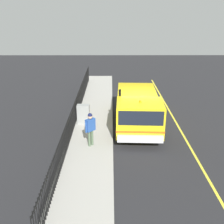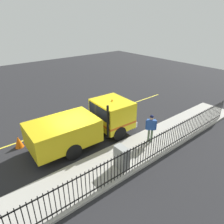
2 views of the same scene
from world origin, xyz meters
TOP-DOWN VIEW (x-y plane):
  - ground_plane at (0.00, 0.00)m, footprint 52.84×52.84m
  - sidewalk_slab at (2.95, 0.00)m, footprint 2.53×24.02m
  - lane_marking at (-2.41, 0.00)m, footprint 0.12×21.61m
  - work_truck at (0.17, 0.94)m, footprint 2.78×6.76m
  - worker_standing at (2.85, 3.53)m, footprint 0.53×0.52m
  - iron_fence at (4.02, -0.00)m, footprint 0.04×20.45m
  - utility_cabinet at (3.51, 0.59)m, footprint 0.76×0.43m
  - traffic_cone at (-1.85, -2.86)m, footprint 0.50×0.50m

SIDE VIEW (x-z plane):
  - ground_plane at x=0.00m, z-range 0.00..0.00m
  - lane_marking at x=-2.41m, z-range 0.00..0.01m
  - sidewalk_slab at x=2.95m, z-range 0.00..0.13m
  - traffic_cone at x=-1.85m, z-range 0.00..0.72m
  - utility_cabinet at x=3.51m, z-range 0.13..1.35m
  - iron_fence at x=4.02m, z-range 0.14..1.53m
  - worker_standing at x=2.85m, z-range 0.34..2.16m
  - work_truck at x=0.17m, z-range -0.02..2.56m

